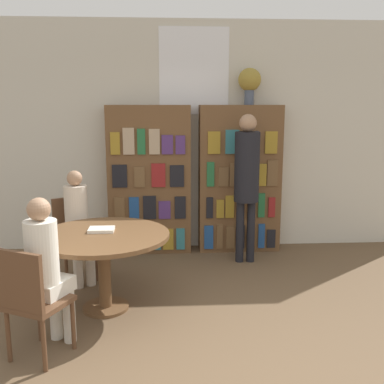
{
  "coord_description": "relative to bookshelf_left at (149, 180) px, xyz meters",
  "views": [
    {
      "loc": [
        -0.39,
        -2.72,
        1.94
      ],
      "look_at": [
        -0.11,
        1.78,
        1.05
      ],
      "focal_mm": 42.0,
      "sensor_mm": 36.0,
      "label": 1
    }
  ],
  "objects": [
    {
      "name": "bookshelf_right",
      "position": [
        1.19,
        0.0,
        -0.0
      ],
      "size": [
        1.07,
        0.34,
        1.92
      ],
      "color": "brown",
      "rests_on": "ground_plane"
    },
    {
      "name": "chair_left_side",
      "position": [
        -0.83,
        -0.88,
        -0.45
      ],
      "size": [
        0.54,
        0.54,
        0.91
      ],
      "rotation": [
        0.0,
        0.0,
        -2.66
      ],
      "color": "brown",
      "rests_on": "ground_plane"
    },
    {
      "name": "chair_near_camera",
      "position": [
        -0.8,
        -2.59,
        -0.45
      ],
      "size": [
        0.54,
        0.54,
        0.91
      ],
      "rotation": [
        0.0,
        0.0,
        -0.46
      ],
      "color": "brown",
      "rests_on": "ground_plane"
    },
    {
      "name": "reading_table",
      "position": [
        -0.38,
        -1.73,
        -0.33
      ],
      "size": [
        1.24,
        1.24,
        0.75
      ],
      "color": "brown",
      "rests_on": "ground_plane"
    },
    {
      "name": "bookshelf_left",
      "position": [
        0.0,
        0.0,
        0.0
      ],
      "size": [
        1.07,
        0.34,
        1.92
      ],
      "color": "brown",
      "rests_on": "ground_plane"
    },
    {
      "name": "seated_reader_right",
      "position": [
        -0.72,
        -2.42,
        -0.25
      ],
      "size": [
        0.37,
        0.4,
        1.25
      ],
      "rotation": [
        0.0,
        0.0,
        -0.46
      ],
      "color": "silver",
      "rests_on": "ground_plane"
    },
    {
      "name": "wall_back",
      "position": [
        0.59,
        0.19,
        0.55
      ],
      "size": [
        6.4,
        0.07,
        3.0
      ],
      "color": "beige",
      "rests_on": "ground_plane"
    },
    {
      "name": "open_book_on_table",
      "position": [
        -0.41,
        -1.64,
        -0.19
      ],
      "size": [
        0.24,
        0.18,
        0.03
      ],
      "color": "silver",
      "rests_on": "reading_table"
    },
    {
      "name": "seated_reader_left",
      "position": [
        -0.74,
        -1.04,
        -0.26
      ],
      "size": [
        0.37,
        0.4,
        1.24
      ],
      "rotation": [
        0.0,
        0.0,
        -2.66
      ],
      "color": "beige",
      "rests_on": "ground_plane"
    },
    {
      "name": "librarian_standing",
      "position": [
        1.19,
        -0.5,
        0.16
      ],
      "size": [
        0.3,
        0.57,
        1.82
      ],
      "color": "black",
      "rests_on": "ground_plane"
    },
    {
      "name": "flower_vase",
      "position": [
        1.29,
        0.0,
        1.26
      ],
      "size": [
        0.29,
        0.29,
        0.46
      ],
      "color": "#475166",
      "rests_on": "bookshelf_right"
    }
  ]
}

